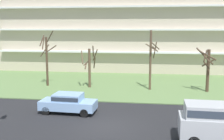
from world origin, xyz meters
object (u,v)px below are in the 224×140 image
(tree_left, at_px, (90,65))
(tree_right, at_px, (207,67))
(tree_center, at_px, (151,59))
(tree_far_left, at_px, (47,58))
(sedan_blue_near_left, at_px, (68,102))

(tree_left, distance_m, tree_right, 12.59)
(tree_right, bearing_deg, tree_center, 177.86)
(tree_far_left, bearing_deg, tree_center, -2.86)
(tree_center, height_order, sedan_blue_near_left, tree_center)
(tree_center, xyz_separation_m, tree_right, (5.80, -0.22, -0.77))
(tree_left, relative_size, tree_center, 0.74)
(tree_left, distance_m, sedan_blue_near_left, 9.49)
(tree_far_left, distance_m, sedan_blue_near_left, 11.22)
(tree_left, bearing_deg, sedan_blue_near_left, -88.09)
(tree_left, bearing_deg, tree_far_left, 177.51)
(tree_center, bearing_deg, tree_right, -2.14)
(tree_far_left, relative_size, tree_right, 1.36)
(tree_right, bearing_deg, tree_left, 177.33)
(tree_far_left, xyz_separation_m, sedan_blue_near_left, (5.37, -9.55, -2.42))
(tree_center, bearing_deg, tree_far_left, 177.14)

